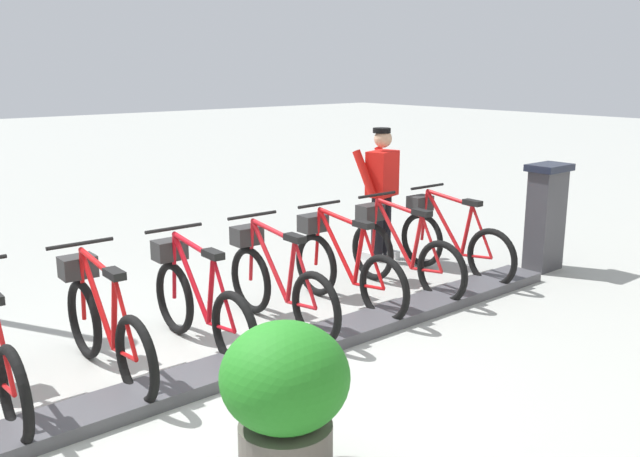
{
  "coord_description": "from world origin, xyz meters",
  "views": [
    {
      "loc": [
        -4.33,
        2.57,
        2.39
      ],
      "look_at": [
        0.5,
        -1.49,
        0.9
      ],
      "focal_mm": 38.53,
      "sensor_mm": 36.0,
      "label": 1
    }
  ],
  "objects_px": {
    "bike_docked_0": "(450,239)",
    "bike_docked_1": "(401,252)",
    "worker_near_rack": "(381,189)",
    "bike_docked_2": "(343,266)",
    "bike_docked_5": "(104,324)",
    "payment_kiosk": "(546,215)",
    "bike_docked_4": "(198,301)",
    "bike_docked_3": "(276,282)",
    "planter_bush": "(285,394)"
  },
  "relations": [
    {
      "from": "bike_docked_3",
      "to": "bike_docked_5",
      "type": "height_order",
      "value": "same"
    },
    {
      "from": "bike_docked_0",
      "to": "worker_near_rack",
      "type": "height_order",
      "value": "worker_near_rack"
    },
    {
      "from": "bike_docked_2",
      "to": "bike_docked_3",
      "type": "relative_size",
      "value": 1.0
    },
    {
      "from": "bike_docked_2",
      "to": "planter_bush",
      "type": "relative_size",
      "value": 1.77
    },
    {
      "from": "payment_kiosk",
      "to": "bike_docked_5",
      "type": "bearing_deg",
      "value": 83.77
    },
    {
      "from": "bike_docked_0",
      "to": "bike_docked_3",
      "type": "bearing_deg",
      "value": 90.0
    },
    {
      "from": "bike_docked_3",
      "to": "planter_bush",
      "type": "bearing_deg",
      "value": 144.72
    },
    {
      "from": "worker_near_rack",
      "to": "payment_kiosk",
      "type": "bearing_deg",
      "value": -143.02
    },
    {
      "from": "payment_kiosk",
      "to": "bike_docked_5",
      "type": "distance_m",
      "value": 5.27
    },
    {
      "from": "bike_docked_1",
      "to": "worker_near_rack",
      "type": "bearing_deg",
      "value": -34.65
    },
    {
      "from": "bike_docked_4",
      "to": "bike_docked_5",
      "type": "distance_m",
      "value": 0.84
    },
    {
      "from": "bike_docked_2",
      "to": "planter_bush",
      "type": "height_order",
      "value": "bike_docked_2"
    },
    {
      "from": "bike_docked_1",
      "to": "bike_docked_2",
      "type": "height_order",
      "value": "same"
    },
    {
      "from": "bike_docked_2",
      "to": "bike_docked_5",
      "type": "distance_m",
      "value": 2.52
    },
    {
      "from": "bike_docked_0",
      "to": "bike_docked_4",
      "type": "relative_size",
      "value": 1.0
    },
    {
      "from": "bike_docked_1",
      "to": "bike_docked_5",
      "type": "relative_size",
      "value": 1.0
    },
    {
      "from": "payment_kiosk",
      "to": "bike_docked_3",
      "type": "distance_m",
      "value": 3.61
    },
    {
      "from": "payment_kiosk",
      "to": "bike_docked_3",
      "type": "relative_size",
      "value": 0.74
    },
    {
      "from": "bike_docked_3",
      "to": "bike_docked_4",
      "type": "height_order",
      "value": "same"
    },
    {
      "from": "bike_docked_0",
      "to": "bike_docked_3",
      "type": "xyz_separation_m",
      "value": [
        0.0,
        2.52,
        0.0
      ]
    },
    {
      "from": "bike_docked_2",
      "to": "bike_docked_3",
      "type": "height_order",
      "value": "same"
    },
    {
      "from": "bike_docked_4",
      "to": "planter_bush",
      "type": "distance_m",
      "value": 2.12
    },
    {
      "from": "bike_docked_0",
      "to": "bike_docked_1",
      "type": "xyz_separation_m",
      "value": [
        0.0,
        0.84,
        0.0
      ]
    },
    {
      "from": "bike_docked_1",
      "to": "bike_docked_4",
      "type": "height_order",
      "value": "same"
    },
    {
      "from": "worker_near_rack",
      "to": "planter_bush",
      "type": "height_order",
      "value": "worker_near_rack"
    },
    {
      "from": "bike_docked_5",
      "to": "planter_bush",
      "type": "relative_size",
      "value": 1.77
    },
    {
      "from": "bike_docked_5",
      "to": "bike_docked_2",
      "type": "bearing_deg",
      "value": -90.0
    },
    {
      "from": "bike_docked_4",
      "to": "planter_bush",
      "type": "height_order",
      "value": "bike_docked_4"
    },
    {
      "from": "payment_kiosk",
      "to": "bike_docked_3",
      "type": "xyz_separation_m",
      "value": [
        0.57,
        3.56,
        -0.24
      ]
    },
    {
      "from": "bike_docked_2",
      "to": "worker_near_rack",
      "type": "xyz_separation_m",
      "value": [
        1.01,
        -1.53,
        0.48
      ]
    },
    {
      "from": "bike_docked_1",
      "to": "bike_docked_3",
      "type": "xyz_separation_m",
      "value": [
        0.0,
        1.68,
        0.0
      ]
    },
    {
      "from": "payment_kiosk",
      "to": "bike_docked_4",
      "type": "distance_m",
      "value": 4.44
    },
    {
      "from": "payment_kiosk",
      "to": "bike_docked_0",
      "type": "relative_size",
      "value": 0.74
    },
    {
      "from": "bike_docked_4",
      "to": "worker_near_rack",
      "type": "xyz_separation_m",
      "value": [
        1.01,
        -3.21,
        0.48
      ]
    },
    {
      "from": "payment_kiosk",
      "to": "planter_bush",
      "type": "relative_size",
      "value": 1.32
    },
    {
      "from": "bike_docked_3",
      "to": "bike_docked_5",
      "type": "relative_size",
      "value": 1.0
    },
    {
      "from": "bike_docked_1",
      "to": "worker_near_rack",
      "type": "relative_size",
      "value": 1.04
    },
    {
      "from": "bike_docked_1",
      "to": "bike_docked_3",
      "type": "relative_size",
      "value": 1.0
    },
    {
      "from": "worker_near_rack",
      "to": "planter_bush",
      "type": "relative_size",
      "value": 1.71
    },
    {
      "from": "bike_docked_0",
      "to": "bike_docked_5",
      "type": "bearing_deg",
      "value": 90.0
    },
    {
      "from": "payment_kiosk",
      "to": "planter_bush",
      "type": "xyz_separation_m",
      "value": [
        -1.46,
        5.0,
        -0.12
      ]
    },
    {
      "from": "bike_docked_2",
      "to": "planter_bush",
      "type": "xyz_separation_m",
      "value": [
        -2.03,
        2.28,
        0.11
      ]
    },
    {
      "from": "payment_kiosk",
      "to": "bike_docked_2",
      "type": "distance_m",
      "value": 2.79
    },
    {
      "from": "planter_bush",
      "to": "bike_docked_4",
      "type": "bearing_deg",
      "value": -16.41
    },
    {
      "from": "planter_bush",
      "to": "payment_kiosk",
      "type": "bearing_deg",
      "value": -73.72
    },
    {
      "from": "bike_docked_3",
      "to": "worker_near_rack",
      "type": "bearing_deg",
      "value": -67.04
    },
    {
      "from": "bike_docked_4",
      "to": "bike_docked_1",
      "type": "bearing_deg",
      "value": -90.0
    },
    {
      "from": "bike_docked_3",
      "to": "bike_docked_5",
      "type": "distance_m",
      "value": 1.68
    },
    {
      "from": "bike_docked_3",
      "to": "bike_docked_4",
      "type": "xyz_separation_m",
      "value": [
        0.0,
        0.84,
        0.0
      ]
    },
    {
      "from": "bike_docked_3",
      "to": "bike_docked_2",
      "type": "bearing_deg",
      "value": -90.0
    }
  ]
}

